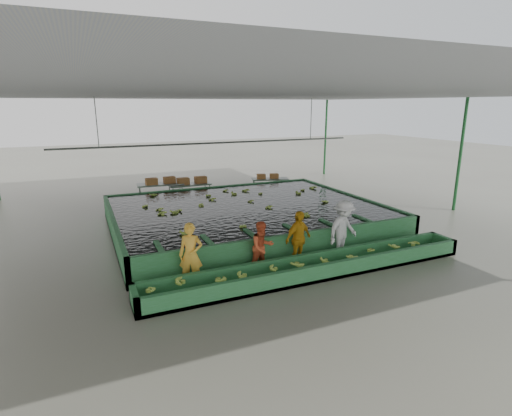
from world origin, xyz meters
name	(u,v)px	position (x,y,z in m)	size (l,w,h in m)	color
ground	(262,238)	(0.00, 0.00, 0.00)	(80.00, 80.00, 0.00)	slate
shed_roof	(262,95)	(0.00, 0.00, 5.00)	(20.00, 22.00, 0.04)	gray
shed_posts	(262,170)	(0.00, 0.00, 2.50)	(20.00, 22.00, 5.00)	#1D5A2A
flotation_tank	(246,216)	(0.00, 1.50, 0.45)	(10.00, 8.00, 0.90)	#2C703C
tank_water	(246,206)	(0.00, 1.50, 0.85)	(9.70, 7.70, 0.00)	black
sorting_trough	(315,267)	(0.00, -3.60, 0.25)	(10.00, 1.00, 0.50)	#2C703C
cableway_rail	(216,143)	(0.00, 5.00, 3.00)	(0.08, 0.08, 14.00)	#59605B
rail_hanger_left	(97,122)	(-5.00, 5.00, 4.00)	(0.04, 0.04, 2.00)	#59605B
rail_hanger_right	(311,119)	(5.00, 5.00, 4.00)	(0.04, 0.04, 2.00)	#59605B
worker_a	(191,255)	(-3.34, -2.80, 0.86)	(0.63, 0.41, 1.73)	yellow
worker_b	(262,247)	(-1.27, -2.80, 0.76)	(0.74, 0.58, 1.52)	#CA4B26
worker_c	(298,239)	(-0.09, -2.80, 0.85)	(1.00, 0.42, 1.70)	orange
worker_d	(343,230)	(1.51, -2.80, 0.94)	(1.21, 0.70, 1.87)	silver
packing_table_left	(161,193)	(-2.32, 6.72, 0.50)	(2.18, 0.87, 0.99)	#59605B
packing_table_mid	(190,193)	(-0.96, 6.40, 0.46)	(2.02, 0.81, 0.92)	#59605B
packing_table_right	(270,186)	(3.42, 6.35, 0.44)	(1.93, 0.77, 0.88)	#59605B
box_stack_left	(161,184)	(-2.31, 6.65, 0.99)	(1.41, 0.39, 0.30)	#955D2F
box_stack_mid	(192,183)	(-0.82, 6.44, 0.92)	(1.45, 0.40, 0.31)	#955D2F
box_stack_right	(268,178)	(3.30, 6.40, 0.88)	(1.14, 0.32, 0.25)	#955D2F
floating_bananas	(238,201)	(0.00, 2.30, 0.85)	(9.27, 6.32, 0.13)	#96B842
trough_bananas	(315,262)	(0.00, -3.60, 0.40)	(8.83, 0.59, 0.12)	#96B842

